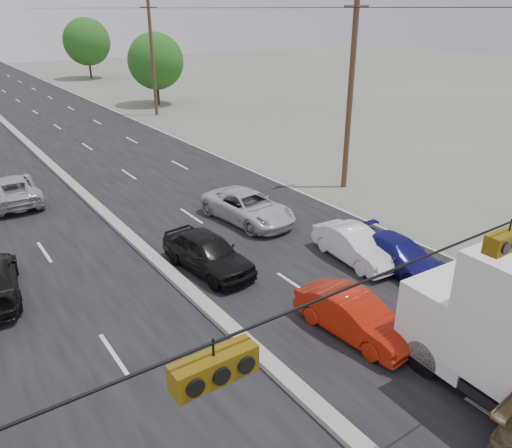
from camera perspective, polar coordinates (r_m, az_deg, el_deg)
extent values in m
cube|color=black|center=(35.87, -22.96, 6.68)|extent=(20.00, 160.00, 0.02)
cube|color=gray|center=(35.85, -22.98, 6.83)|extent=(0.50, 160.00, 0.20)
cylinder|color=#422D1E|center=(27.35, 10.71, 14.17)|extent=(0.30, 0.30, 10.00)
cube|color=#422D1E|center=(27.03, 11.44, 23.19)|extent=(1.60, 0.12, 0.12)
cylinder|color=#422D1E|center=(48.21, -11.74, 17.95)|extent=(0.30, 0.30, 10.00)
cube|color=#422D1E|center=(48.02, -12.20, 23.05)|extent=(1.60, 0.12, 0.12)
cylinder|color=black|center=(8.53, 22.19, -2.02)|extent=(25.00, 0.04, 0.04)
cube|color=#72590C|center=(5.93, -4.81, -16.08)|extent=(1.05, 0.30, 0.35)
cube|color=#72590C|center=(9.88, 26.79, -1.63)|extent=(1.05, 0.30, 0.35)
cylinder|color=#382619|center=(54.19, -11.14, 14.56)|extent=(0.28, 0.28, 2.52)
sphere|color=#175316|center=(53.83, -11.40, 17.79)|extent=(5.60, 5.60, 5.60)
cylinder|color=#382619|center=(77.81, -18.43, 16.56)|extent=(0.28, 0.28, 2.88)
sphere|color=#175316|center=(77.53, -18.77, 19.13)|extent=(6.40, 6.40, 6.40)
cube|color=white|center=(15.19, 21.28, -9.23)|extent=(2.83, 2.29, 2.05)
cylinder|color=black|center=(14.73, 18.71, -14.24)|extent=(0.39, 1.04, 1.03)
cylinder|color=black|center=(16.41, 24.20, -10.95)|extent=(0.39, 1.04, 1.03)
imported|color=#B11E0A|center=(15.62, 11.21, -10.33)|extent=(1.71, 4.06, 1.31)
imported|color=black|center=(18.94, -5.54, -3.29)|extent=(2.19, 4.49, 1.47)
imported|color=white|center=(19.98, 11.22, -2.44)|extent=(1.74, 4.07, 1.30)
imported|color=silver|center=(23.25, -0.91, 1.92)|extent=(2.83, 5.20, 1.38)
imported|color=navy|center=(19.74, 15.99, -3.40)|extent=(1.88, 4.26, 1.22)
imported|color=#A7A8AF|center=(28.42, -26.14, 3.56)|extent=(2.61, 5.21, 1.42)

